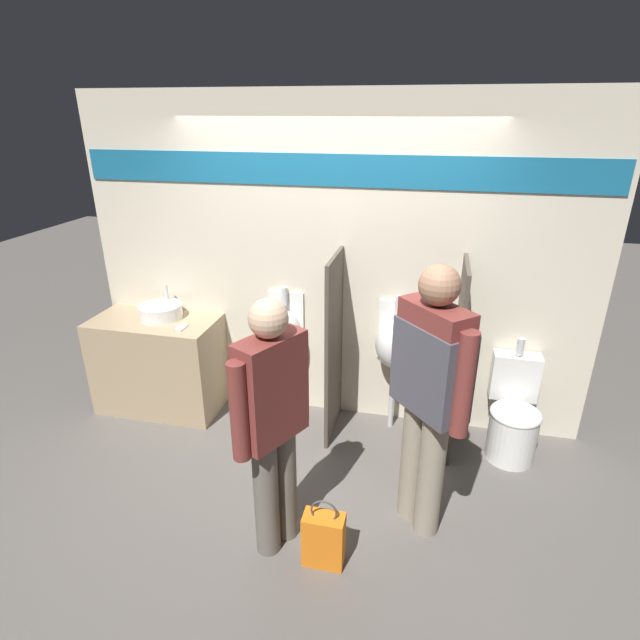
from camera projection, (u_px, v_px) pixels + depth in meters
The scene contains 13 objects.
ground_plane at pixel (315, 446), 4.09m from camera, with size 16.00×16.00×0.00m, color #5B5651.
display_wall at pixel (332, 265), 4.10m from camera, with size 4.21×0.07×2.70m.
sink_counter at pixel (159, 364), 4.49m from camera, with size 1.09×0.57×0.86m.
sink_basin at pixel (161, 311), 4.34m from camera, with size 0.37×0.37×0.26m.
cell_phone at pixel (181, 328), 4.15m from camera, with size 0.07×0.14×0.01m.
divider_near_counter at pixel (334, 348), 4.02m from camera, with size 0.03×0.59×1.54m.
divider_mid at pixel (456, 360), 3.82m from camera, with size 0.03×0.59×1.54m.
urinal_near_counter at pixel (283, 333), 4.25m from camera, with size 0.33×0.29×1.17m.
urinal_far at pixel (395, 344), 4.06m from camera, with size 0.33×0.29×1.17m.
toilet at pixel (513, 418), 3.90m from camera, with size 0.38×0.55×0.92m.
person_in_vest at pixel (430, 386), 2.95m from camera, with size 0.49×0.50×1.78m.
person_with_lanyard at pixel (273, 420), 2.84m from camera, with size 0.35×0.52×1.65m.
shopping_bag at pixel (324, 539), 2.97m from camera, with size 0.25×0.14×0.47m.
Camera 1 is at (0.79, -3.27, 2.54)m, focal length 28.00 mm.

